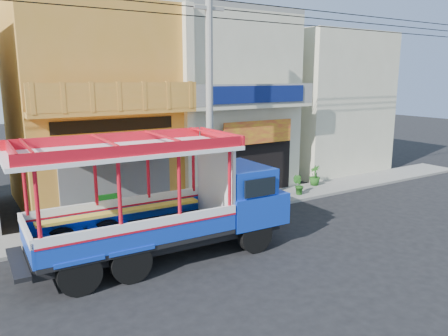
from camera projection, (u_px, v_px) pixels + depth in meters
name	position (u px, v px, depth m)	size (l,w,h in m)	color
ground	(287.00, 238.00, 14.49)	(90.00, 90.00, 0.00)	black
sidewalk	(223.00, 207.00, 17.79)	(30.00, 2.00, 0.12)	slate
shophouse_left	(91.00, 105.00, 18.13)	(6.00, 7.50, 8.24)	gold
shophouse_right	(214.00, 101.00, 21.28)	(6.00, 6.75, 8.24)	beige
party_pilaster	(190.00, 110.00, 17.16)	(0.35, 0.30, 8.00)	beige
filler_building_right	(318.00, 103.00, 25.04)	(6.00, 6.00, 7.60)	beige
utility_pole	(213.00, 83.00, 15.74)	(28.00, 0.26, 9.00)	gray
songthaew_truck	(178.00, 198.00, 12.84)	(7.90, 2.83, 3.65)	black
green_sign	(109.00, 212.00, 15.42)	(0.72, 0.36, 1.10)	black
potted_plant_a	(240.00, 191.00, 18.12)	(0.87, 0.75, 0.96)	#1F5217
potted_plant_b	(298.00, 185.00, 19.39)	(0.47, 0.38, 0.86)	#1F5217
potted_plant_c	(315.00, 175.00, 21.03)	(0.54, 0.54, 0.96)	#1F5217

